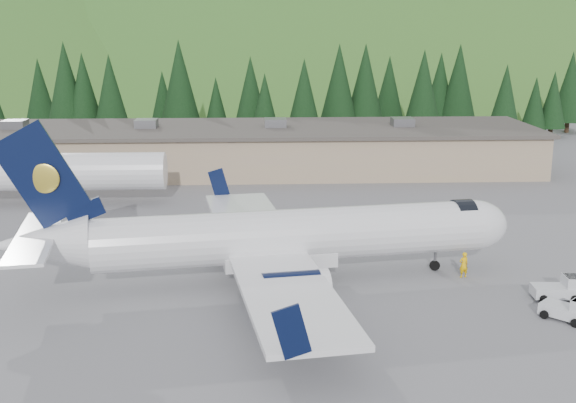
% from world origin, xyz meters
% --- Properties ---
extents(ground, '(600.00, 600.00, 0.00)m').
position_xyz_m(ground, '(0.00, 0.00, 0.00)').
color(ground, slate).
extents(airliner, '(34.05, 32.08, 11.31)m').
position_xyz_m(airliner, '(-0.98, -0.15, 3.01)').
color(airliner, white).
rests_on(airliner, ground).
extents(second_airliner, '(27.50, 11.00, 10.05)m').
position_xyz_m(second_airliner, '(-24.92, 22.00, 3.32)').
color(second_airliner, white).
rests_on(second_airliner, ground).
extents(baggage_tug_a, '(2.96, 1.90, 1.54)m').
position_xyz_m(baggage_tug_a, '(16.66, -4.24, 0.69)').
color(baggage_tug_a, silver).
rests_on(baggage_tug_a, ground).
extents(baggage_tug_b, '(2.90, 2.92, 1.46)m').
position_xyz_m(baggage_tug_b, '(15.83, -7.59, 0.66)').
color(baggage_tug_b, silver).
rests_on(baggage_tug_b, ground).
extents(terminal_building, '(71.00, 17.00, 6.10)m').
position_xyz_m(terminal_building, '(-5.01, 38.00, 2.62)').
color(terminal_building, tan).
rests_on(terminal_building, ground).
extents(ramp_worker, '(0.74, 0.58, 1.79)m').
position_xyz_m(ramp_worker, '(11.72, 0.02, 0.89)').
color(ramp_worker, '#FCBC08').
rests_on(ramp_worker, ground).
extents(tree_line, '(111.73, 18.06, 14.47)m').
position_xyz_m(tree_line, '(-7.33, 59.64, 7.40)').
color(tree_line, black).
rests_on(tree_line, ground).
extents(hills, '(614.00, 330.00, 300.00)m').
position_xyz_m(hills, '(53.34, 207.38, -82.80)').
color(hills, '#276623').
rests_on(hills, ground).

